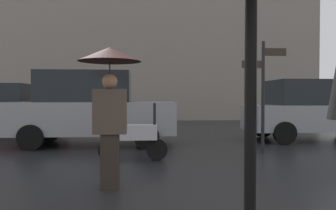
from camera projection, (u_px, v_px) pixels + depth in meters
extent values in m
cylinder|color=black|center=(250.00, 117.00, 2.07)|extent=(0.08, 0.08, 2.48)
cube|color=#2A241E|center=(110.00, 161.00, 4.87)|extent=(0.27, 0.17, 0.82)
cube|color=#473D33|center=(110.00, 111.00, 4.86)|extent=(0.49, 0.22, 0.66)
sphere|color=#936B4C|center=(110.00, 81.00, 4.85)|extent=(0.23, 0.23, 0.23)
cylinder|color=black|center=(110.00, 72.00, 4.84)|extent=(0.02, 0.02, 0.30)
cone|color=black|center=(110.00, 54.00, 4.84)|extent=(0.93, 0.93, 0.21)
cylinder|color=black|center=(157.00, 150.00, 7.10)|extent=(0.46, 0.09, 0.46)
cylinder|color=black|center=(109.00, 150.00, 7.02)|extent=(0.46, 0.09, 0.46)
cube|color=silver|center=(133.00, 132.00, 7.05)|extent=(1.02, 0.32, 0.32)
cube|color=black|center=(111.00, 119.00, 7.01)|extent=(0.28, 0.28, 0.24)
cylinder|color=black|center=(155.00, 116.00, 7.08)|extent=(0.06, 0.06, 0.55)
cube|color=gray|center=(94.00, 118.00, 9.29)|extent=(4.54, 1.66, 0.90)
cube|color=black|center=(86.00, 87.00, 9.26)|extent=(2.50, 1.53, 0.85)
cylinder|color=black|center=(146.00, 130.00, 10.25)|extent=(0.66, 0.18, 0.66)
cylinder|color=black|center=(147.00, 137.00, 8.59)|extent=(0.66, 0.18, 0.66)
cylinder|color=black|center=(49.00, 131.00, 10.02)|extent=(0.66, 0.18, 0.66)
cylinder|color=black|center=(30.00, 138.00, 8.36)|extent=(0.66, 0.18, 0.66)
cube|color=#590C0F|center=(1.00, 117.00, 10.97)|extent=(4.04, 1.70, 0.80)
cylinder|color=black|center=(49.00, 126.00, 11.93)|extent=(0.60, 0.18, 0.60)
cylinder|color=black|center=(33.00, 131.00, 10.23)|extent=(0.60, 0.18, 0.60)
cube|color=gray|center=(317.00, 117.00, 10.40)|extent=(4.46, 1.75, 0.79)
cube|color=black|center=(311.00, 93.00, 10.36)|extent=(2.45, 1.61, 0.78)
cylinder|color=black|center=(263.00, 127.00, 11.16)|extent=(0.66, 0.18, 0.66)
cylinder|color=black|center=(285.00, 133.00, 9.42)|extent=(0.66, 0.18, 0.66)
cylinder|color=black|center=(263.00, 98.00, 7.88)|extent=(0.08, 0.08, 2.70)
cube|color=#33281E|center=(275.00, 52.00, 7.88)|extent=(0.56, 0.04, 0.18)
cube|color=#33281E|center=(253.00, 64.00, 7.84)|extent=(0.52, 0.04, 0.18)
cube|color=gray|center=(153.00, 18.00, 20.34)|extent=(19.95, 2.93, 12.56)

